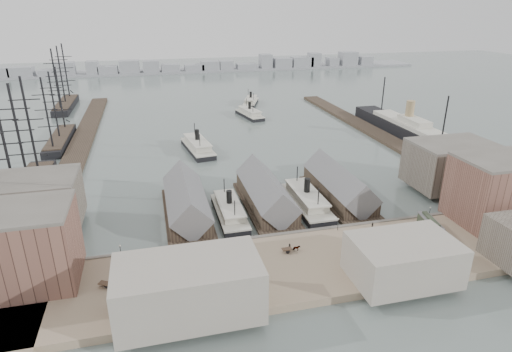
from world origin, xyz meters
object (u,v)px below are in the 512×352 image
object	(u,v)px
tram	(430,226)
horse_cart_left	(112,281)
ferry_docked_west	(229,211)
horse_cart_center	(294,249)
horse_cart_right	(387,249)
ocean_steamer	(408,129)

from	to	relation	value
tram	horse_cart_left	distance (m)	86.56
ferry_docked_west	tram	world-z (taller)	ferry_docked_west
horse_cart_center	horse_cart_right	bearing A→B (deg)	-103.31
ocean_steamer	tram	xyz separation A→B (m)	(-52.25, -93.55, 0.16)
horse_cart_left	horse_cart_right	world-z (taller)	horse_cart_right
horse_cart_center	horse_cart_right	world-z (taller)	horse_cart_right
tram	horse_cart_right	bearing A→B (deg)	-150.06
ferry_docked_west	horse_cart_left	world-z (taller)	ferry_docked_west
ferry_docked_west	horse_cart_center	xyz separation A→B (m)	(11.96, -27.36, 0.56)
ferry_docked_west	ocean_steamer	distance (m)	124.15
ocean_steamer	horse_cart_right	size ratio (longest dim) A/B	18.67
ocean_steamer	horse_cart_right	world-z (taller)	ocean_steamer
horse_cart_left	horse_cart_center	size ratio (longest dim) A/B	0.95
ocean_steamer	tram	world-z (taller)	ocean_steamer
ferry_docked_west	tram	size ratio (longest dim) A/B	2.30
ferry_docked_west	ocean_steamer	xyz separation A→B (m)	(105.00, 66.23, 1.65)
ferry_docked_west	horse_cart_left	distance (m)	45.40
ocean_steamer	horse_cart_left	bearing A→B (deg)	-145.15
horse_cart_center	horse_cart_right	distance (m)	24.77
ocean_steamer	horse_cart_center	bearing A→B (deg)	-134.83
ferry_docked_west	tram	distance (m)	59.44
horse_cart_left	tram	bearing A→B (deg)	-57.86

